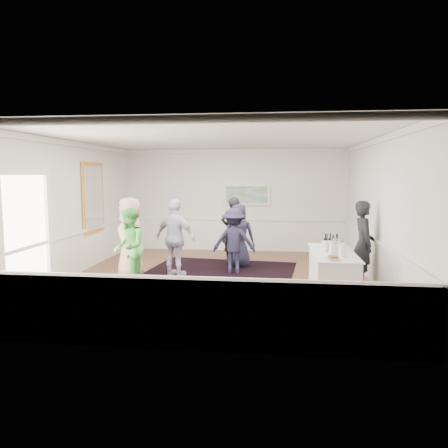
# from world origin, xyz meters

# --- Properties ---
(floor) EXTENTS (8.00, 8.00, 0.00)m
(floor) POSITION_xyz_m (0.00, 0.00, 0.00)
(floor) COLOR brown
(floor) RESTS_ON ground
(ceiling) EXTENTS (7.00, 8.00, 0.02)m
(ceiling) POSITION_xyz_m (0.00, 0.00, 3.20)
(ceiling) COLOR white
(ceiling) RESTS_ON wall_back
(wall_left) EXTENTS (0.02, 8.00, 3.20)m
(wall_left) POSITION_xyz_m (-3.50, 0.00, 1.60)
(wall_left) COLOR white
(wall_left) RESTS_ON floor
(wall_right) EXTENTS (0.02, 8.00, 3.20)m
(wall_right) POSITION_xyz_m (3.50, 0.00, 1.60)
(wall_right) COLOR white
(wall_right) RESTS_ON floor
(wall_back) EXTENTS (7.00, 0.02, 3.20)m
(wall_back) POSITION_xyz_m (0.00, 4.00, 1.60)
(wall_back) COLOR white
(wall_back) RESTS_ON floor
(wall_front) EXTENTS (7.00, 0.02, 3.20)m
(wall_front) POSITION_xyz_m (0.00, -4.00, 1.60)
(wall_front) COLOR white
(wall_front) RESTS_ON floor
(wainscoting) EXTENTS (7.00, 8.00, 1.00)m
(wainscoting) POSITION_xyz_m (0.00, 0.00, 0.50)
(wainscoting) COLOR white
(wainscoting) RESTS_ON floor
(mirror) EXTENTS (0.05, 1.25, 1.85)m
(mirror) POSITION_xyz_m (-3.45, 1.30, 1.80)
(mirror) COLOR #F2A247
(mirror) RESTS_ON wall_left
(doorway) EXTENTS (0.10, 1.78, 2.56)m
(doorway) POSITION_xyz_m (-3.45, -1.90, 1.42)
(doorway) COLOR white
(doorway) RESTS_ON wall_left
(landscape_painting) EXTENTS (1.44, 0.06, 0.66)m
(landscape_painting) POSITION_xyz_m (0.40, 3.95, 1.78)
(landscape_painting) COLOR white
(landscape_painting) RESTS_ON wall_back
(area_rug) EXTENTS (4.04, 5.03, 0.02)m
(area_rug) POSITION_xyz_m (-0.13, 0.02, 0.01)
(area_rug) COLOR black
(area_rug) RESTS_ON floor
(serving_table) EXTENTS (0.83, 2.18, 0.88)m
(serving_table) POSITION_xyz_m (2.46, -0.93, 0.44)
(serving_table) COLOR silver
(serving_table) RESTS_ON floor
(bartender) EXTENTS (0.50, 0.71, 1.86)m
(bartender) POSITION_xyz_m (3.20, -0.10, 0.93)
(bartender) COLOR black
(bartender) RESTS_ON floor
(guest_tan) EXTENTS (0.95, 1.10, 1.89)m
(guest_tan) POSITION_xyz_m (-1.96, -0.17, 0.95)
(guest_tan) COLOR tan
(guest_tan) RESTS_ON floor
(guest_green) EXTENTS (0.86, 0.98, 1.70)m
(guest_green) POSITION_xyz_m (-1.82, -0.70, 0.85)
(guest_green) COLOR #4DB749
(guest_green) RESTS_ON floor
(guest_lilac) EXTENTS (1.17, 0.82, 1.84)m
(guest_lilac) POSITION_xyz_m (-1.01, 0.27, 0.92)
(guest_lilac) COLOR silver
(guest_lilac) RESTS_ON floor
(guest_dark_a) EXTENTS (1.05, 0.62, 1.60)m
(guest_dark_a) POSITION_xyz_m (0.32, 0.81, 0.80)
(guest_dark_a) COLOR #1F1E33
(guest_dark_a) RESTS_ON floor
(guest_dark_b) EXTENTS (0.78, 0.66, 1.80)m
(guest_dark_b) POSITION_xyz_m (0.16, 2.05, 0.90)
(guest_dark_b) COLOR black
(guest_dark_b) RESTS_ON floor
(guest_navy) EXTENTS (0.86, 0.61, 1.66)m
(guest_navy) POSITION_xyz_m (0.37, 1.48, 0.83)
(guest_navy) COLOR #1F1E33
(guest_navy) RESTS_ON floor
(wine_bottles) EXTENTS (0.31, 0.28, 0.31)m
(wine_bottles) POSITION_xyz_m (2.49, -0.45, 1.04)
(wine_bottles) COLOR black
(wine_bottles) RESTS_ON serving_table
(juice_pitchers) EXTENTS (0.40, 0.61, 0.24)m
(juice_pitchers) POSITION_xyz_m (2.46, -1.16, 1.00)
(juice_pitchers) COLOR #78BE44
(juice_pitchers) RESTS_ON serving_table
(ice_bucket) EXTENTS (0.26, 0.26, 0.25)m
(ice_bucket) POSITION_xyz_m (2.56, -0.71, 1.00)
(ice_bucket) COLOR silver
(ice_bucket) RESTS_ON serving_table
(nut_bowl) EXTENTS (0.24, 0.24, 0.08)m
(nut_bowl) POSITION_xyz_m (2.37, -1.78, 0.92)
(nut_bowl) COLOR white
(nut_bowl) RESTS_ON serving_table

